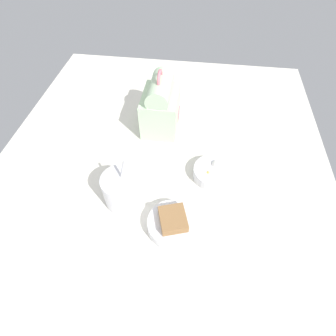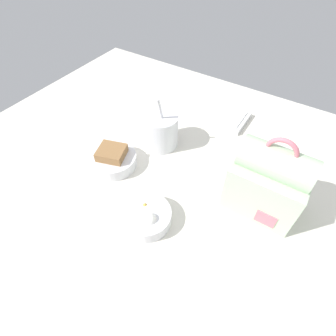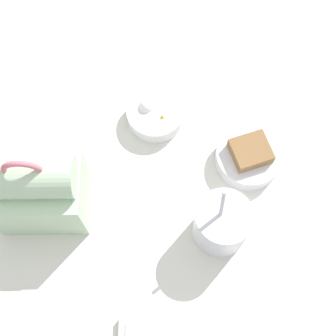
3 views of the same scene
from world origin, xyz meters
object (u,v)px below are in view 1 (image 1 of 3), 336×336
at_px(lunch_bag, 161,106).
at_px(bento_bowl_snacks, 213,172).
at_px(soup_cup, 122,190).
at_px(keyboard, 54,182).
at_px(bento_bowl_sandwich, 173,224).

relative_size(lunch_bag, bento_bowl_snacks, 1.83).
bearing_deg(bento_bowl_snacks, soup_cup, 116.41).
xyz_separation_m(keyboard, bento_bowl_snacks, (0.10, -0.48, 0.01)).
bearing_deg(keyboard, bento_bowl_snacks, -78.63).
xyz_separation_m(soup_cup, bento_bowl_sandwich, (-0.07, -0.15, -0.03)).
height_order(keyboard, bento_bowl_sandwich, bento_bowl_sandwich).
bearing_deg(bento_bowl_snacks, bento_bowl_sandwich, 151.96).
relative_size(bento_bowl_sandwich, bento_bowl_snacks, 1.11).
height_order(bento_bowl_sandwich, bento_bowl_snacks, bento_bowl_sandwich).
xyz_separation_m(keyboard, lunch_bag, (0.31, -0.28, 0.08)).
distance_m(keyboard, soup_cup, 0.23).
bearing_deg(bento_bowl_snacks, keyboard, 101.37).
distance_m(lunch_bag, bento_bowl_sandwich, 0.42).
height_order(lunch_bag, soup_cup, lunch_bag).
height_order(keyboard, lunch_bag, lunch_bag).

